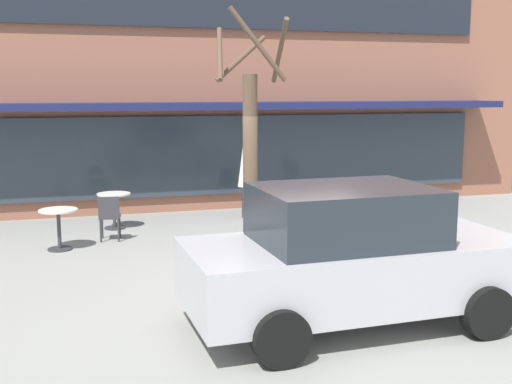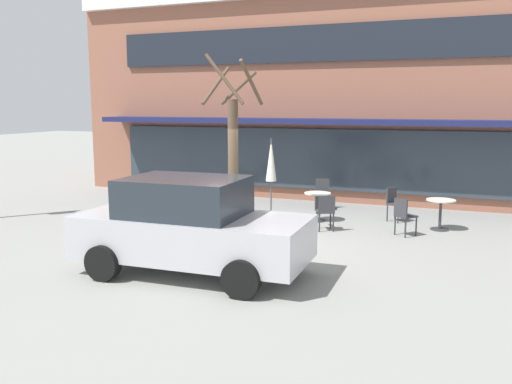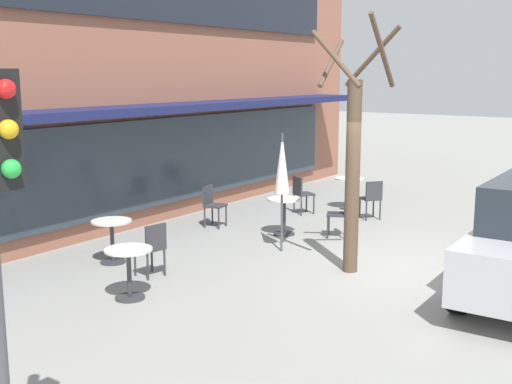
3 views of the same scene
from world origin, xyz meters
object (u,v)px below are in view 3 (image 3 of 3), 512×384
object	(u,v)px
cafe_table_streetside	(112,234)
cafe_chair_1	(341,212)
cafe_chair_0	(301,192)
patio_umbrella_green_folded	(282,165)
cafe_table_by_tree	(349,188)
cafe_table_mid_patio	(284,210)
cafe_chair_2	(372,197)
street_tree	(353,160)
cafe_table_near_wall	(129,265)
cafe_chair_4	(212,203)
cafe_chair_3	(152,246)

from	to	relation	value
cafe_table_streetside	cafe_chair_1	size ratio (longest dim) A/B	0.85
cafe_chair_0	patio_umbrella_green_folded	bearing A→B (deg)	-155.07
cafe_table_by_tree	cafe_table_mid_patio	world-z (taller)	same
cafe_table_mid_patio	cafe_chair_2	xyz separation A→B (m)	(2.31, -0.86, 0.01)
cafe_table_mid_patio	street_tree	size ratio (longest dim) A/B	0.18
cafe_table_mid_patio	cafe_chair_1	world-z (taller)	cafe_chair_1
cafe_table_near_wall	cafe_table_mid_patio	distance (m)	4.51
cafe_table_mid_patio	cafe_chair_2	world-z (taller)	cafe_chair_2
cafe_table_streetside	cafe_chair_2	xyz separation A→B (m)	(5.71, -2.23, 0.01)
cafe_chair_2	patio_umbrella_green_folded	bearing A→B (deg)	176.16
patio_umbrella_green_folded	cafe_table_streetside	bearing A→B (deg)	139.22
cafe_table_mid_patio	cafe_chair_1	bearing A→B (deg)	-64.74
cafe_chair_1	cafe_table_near_wall	bearing A→B (deg)	170.54
cafe_chair_0	cafe_chair_2	size ratio (longest dim) A/B	1.00
cafe_chair_4	cafe_chair_1	bearing A→B (deg)	-73.58
cafe_table_by_tree	cafe_table_streetside	bearing A→B (deg)	168.90
cafe_table_near_wall	street_tree	world-z (taller)	street_tree
cafe_table_near_wall	patio_umbrella_green_folded	bearing A→B (deg)	-7.11
cafe_table_mid_patio	cafe_chair_4	xyz separation A→B (m)	(-0.30, 1.65, 0.01)
cafe_table_streetside	cafe_chair_2	world-z (taller)	cafe_chair_2
patio_umbrella_green_folded	street_tree	bearing A→B (deg)	-102.62
cafe_chair_1	cafe_chair_3	distance (m)	4.26
cafe_table_streetside	cafe_table_by_tree	bearing A→B (deg)	-11.10
cafe_chair_1	patio_umbrella_green_folded	bearing A→B (deg)	165.50
patio_umbrella_green_folded	cafe_chair_4	distance (m)	2.65
cafe_chair_2	cafe_chair_3	size ratio (longest dim) A/B	1.00
cafe_chair_3	patio_umbrella_green_folded	bearing A→B (deg)	-19.40
cafe_table_by_tree	patio_umbrella_green_folded	world-z (taller)	patio_umbrella_green_folded
cafe_chair_3	cafe_chair_4	world-z (taller)	same
cafe_chair_2	cafe_table_streetside	bearing A→B (deg)	158.64
cafe_table_near_wall	cafe_chair_4	size ratio (longest dim) A/B	0.85
cafe_table_mid_patio	cafe_chair_4	bearing A→B (deg)	100.37
cafe_table_mid_patio	cafe_chair_2	size ratio (longest dim) A/B	0.85
cafe_table_mid_patio	patio_umbrella_green_folded	xyz separation A→B (m)	(-1.07, -0.64, 1.11)
cafe_chair_4	cafe_chair_0	bearing A→B (deg)	-22.29
patio_umbrella_green_folded	cafe_chair_0	distance (m)	3.46
patio_umbrella_green_folded	cafe_chair_4	size ratio (longest dim) A/B	2.47
cafe_table_streetside	cafe_table_by_tree	world-z (taller)	same
cafe_chair_0	cafe_chair_1	xyz separation A→B (m)	(-1.41, -1.79, 0.00)
cafe_chair_2	cafe_chair_3	xyz separation A→B (m)	(-5.88, 1.11, 0.00)
cafe_table_streetside	cafe_table_mid_patio	distance (m)	3.67
cafe_chair_0	street_tree	bearing A→B (deg)	-138.11
cafe_table_by_tree	cafe_chair_0	distance (m)	1.35
cafe_table_streetside	patio_umbrella_green_folded	world-z (taller)	patio_umbrella_green_folded
cafe_table_near_wall	cafe_chair_4	distance (m)	4.60
cafe_table_by_tree	cafe_chair_3	world-z (taller)	cafe_chair_3
patio_umbrella_green_folded	cafe_chair_0	world-z (taller)	patio_umbrella_green_folded
cafe_table_mid_patio	cafe_chair_3	size ratio (longest dim) A/B	0.85
cafe_table_by_tree	cafe_chair_1	world-z (taller)	cafe_chair_1
cafe_table_streetside	cafe_chair_4	bearing A→B (deg)	5.11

